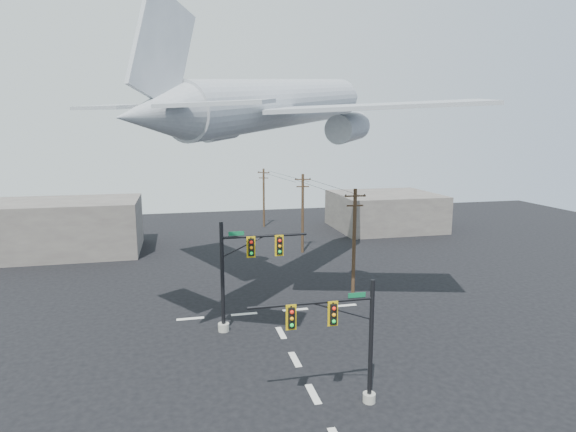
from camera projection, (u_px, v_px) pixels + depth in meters
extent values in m
plane|color=black|center=(313.00, 394.00, 25.34)|extent=(120.00, 120.00, 0.00)
cube|color=silver|center=(313.00, 394.00, 25.33)|extent=(0.40, 2.00, 0.01)
cube|color=silver|center=(295.00, 359.00, 29.17)|extent=(0.40, 2.00, 0.01)
cube|color=silver|center=(281.00, 333.00, 33.01)|extent=(0.40, 2.00, 0.01)
cube|color=silver|center=(190.00, 319.00, 35.51)|extent=(2.00, 0.40, 0.01)
cube|color=silver|center=(244.00, 314.00, 36.40)|extent=(2.00, 0.40, 0.01)
cube|color=silver|center=(295.00, 310.00, 37.29)|extent=(2.00, 0.40, 0.01)
cube|color=silver|center=(344.00, 306.00, 38.18)|extent=(2.00, 0.40, 0.01)
cylinder|color=#9C9B8E|center=(369.00, 398.00, 24.58)|extent=(0.65, 0.65, 0.46)
cylinder|color=black|center=(371.00, 342.00, 24.05)|extent=(0.22, 0.22, 6.51)
cylinder|color=black|center=(312.00, 303.00, 22.96)|extent=(6.21, 0.15, 0.15)
cylinder|color=black|center=(342.00, 311.00, 23.40)|extent=(3.30, 0.07, 0.07)
cube|color=black|center=(333.00, 314.00, 23.16)|extent=(0.32, 0.28, 1.02)
cube|color=gold|center=(333.00, 314.00, 23.17)|extent=(0.51, 0.04, 1.26)
sphere|color=#FA1C0D|center=(334.00, 309.00, 22.95)|extent=(0.19, 0.19, 0.19)
sphere|color=orange|center=(334.00, 315.00, 23.00)|extent=(0.19, 0.19, 0.19)
sphere|color=green|center=(334.00, 321.00, 23.06)|extent=(0.19, 0.19, 0.19)
cube|color=black|center=(291.00, 317.00, 22.70)|extent=(0.32, 0.28, 1.02)
cube|color=gold|center=(291.00, 317.00, 22.71)|extent=(0.51, 0.04, 1.26)
sphere|color=#FA1C0D|center=(292.00, 312.00, 22.49)|extent=(0.19, 0.19, 0.19)
sphere|color=orange|center=(292.00, 319.00, 22.54)|extent=(0.19, 0.19, 0.19)
sphere|color=green|center=(292.00, 325.00, 22.60)|extent=(0.19, 0.19, 0.19)
cube|color=#0D5F35|center=(357.00, 295.00, 23.37)|extent=(0.88, 0.04, 0.24)
cylinder|color=#9C9B8E|center=(224.00, 327.00, 33.30)|extent=(0.77, 0.77, 0.55)
cylinder|color=black|center=(222.00, 278.00, 32.68)|extent=(0.26, 0.26, 7.71)
cylinder|color=black|center=(265.00, 236.00, 32.85)|extent=(5.89, 0.18, 0.18)
cylinder|color=black|center=(243.00, 246.00, 32.64)|extent=(3.23, 0.09, 0.09)
cube|color=black|center=(251.00, 247.00, 32.60)|extent=(0.37, 0.33, 1.21)
cube|color=gold|center=(251.00, 247.00, 32.62)|extent=(0.61, 0.04, 1.49)
sphere|color=#FA1C0D|center=(251.00, 242.00, 32.35)|extent=(0.22, 0.22, 0.22)
sphere|color=orange|center=(251.00, 248.00, 32.42)|extent=(0.22, 0.22, 0.22)
sphere|color=green|center=(251.00, 253.00, 32.49)|extent=(0.22, 0.22, 0.22)
cube|color=black|center=(279.00, 246.00, 33.03)|extent=(0.37, 0.33, 1.21)
cube|color=gold|center=(279.00, 245.00, 33.06)|extent=(0.61, 0.04, 1.49)
sphere|color=#FA1C0D|center=(280.00, 241.00, 32.79)|extent=(0.22, 0.22, 0.22)
sphere|color=orange|center=(280.00, 246.00, 32.86)|extent=(0.22, 0.22, 0.22)
sphere|color=green|center=(280.00, 252.00, 32.92)|extent=(0.22, 0.22, 0.22)
cube|color=#0D5F35|center=(236.00, 234.00, 32.31)|extent=(1.05, 0.04, 0.29)
cylinder|color=#452F1D|center=(354.00, 242.00, 40.14)|extent=(0.30, 0.30, 9.02)
cube|color=#452F1D|center=(355.00, 196.00, 39.46)|extent=(1.81, 0.22, 0.12)
cube|color=#452F1D|center=(355.00, 206.00, 39.60)|extent=(1.41, 0.19, 0.12)
cylinder|color=black|center=(346.00, 195.00, 39.30)|extent=(0.10, 0.10, 0.12)
cylinder|color=black|center=(355.00, 195.00, 39.44)|extent=(0.10, 0.10, 0.12)
cylinder|color=black|center=(365.00, 195.00, 39.58)|extent=(0.10, 0.10, 0.12)
cylinder|color=#452F1D|center=(303.00, 214.00, 54.19)|extent=(0.30, 0.30, 8.97)
cube|color=#452F1D|center=(303.00, 179.00, 53.51)|extent=(1.81, 0.39, 0.12)
cube|color=#452F1D|center=(303.00, 187.00, 53.65)|extent=(1.41, 0.33, 0.12)
cylinder|color=black|center=(296.00, 179.00, 53.43)|extent=(0.10, 0.10, 0.12)
cylinder|color=black|center=(303.00, 178.00, 53.49)|extent=(0.10, 0.10, 0.12)
cylinder|color=black|center=(310.00, 178.00, 53.55)|extent=(0.10, 0.10, 0.12)
cylinder|color=#452F1D|center=(264.00, 198.00, 68.95)|extent=(0.29, 0.29, 8.42)
cube|color=#452F1D|center=(264.00, 173.00, 68.32)|extent=(1.62, 0.82, 0.11)
cube|color=#452F1D|center=(264.00, 178.00, 68.45)|extent=(1.27, 0.66, 0.11)
cylinder|color=black|center=(258.00, 172.00, 68.45)|extent=(0.10, 0.10, 0.11)
cylinder|color=black|center=(264.00, 172.00, 68.30)|extent=(0.10, 0.10, 0.11)
cylinder|color=black|center=(269.00, 172.00, 68.15)|extent=(0.10, 0.10, 0.11)
cylinder|color=black|center=(317.00, 187.00, 46.31)|extent=(0.60, 14.77, 0.03)
cylinder|color=black|center=(275.00, 176.00, 60.75)|extent=(1.62, 15.72, 0.03)
cylinder|color=black|center=(333.00, 187.00, 46.67)|extent=(0.59, 14.77, 0.03)
cylinder|color=black|center=(287.00, 176.00, 61.10)|extent=(1.70, 15.72, 0.03)
cylinder|color=#ADB3B9|center=(282.00, 103.00, 37.46)|extent=(18.22, 19.84, 5.72)
cone|color=#ADB3B9|center=(349.00, 98.00, 49.37)|extent=(6.35, 6.49, 4.11)
cone|color=#ADB3B9|center=(153.00, 115.00, 25.55)|extent=(6.05, 6.22, 3.74)
cube|color=#ADB3B9|center=(187.00, 111.00, 40.05)|extent=(10.62, 15.70, 0.75)
cube|color=#ADB3B9|center=(376.00, 106.00, 32.33)|extent=(15.72, 9.20, 0.75)
cylinder|color=#ADB3B9|center=(219.00, 128.00, 40.07)|extent=(4.08, 4.23, 2.38)
cylinder|color=#ADB3B9|center=(348.00, 128.00, 34.68)|extent=(4.08, 4.23, 2.38)
cube|color=#ADB3B9|center=(163.00, 48.00, 25.77)|extent=(3.79, 4.21, 6.62)
cube|color=#ADB3B9|center=(113.00, 107.00, 27.70)|extent=(5.25, 6.17, 0.43)
cube|color=#ADB3B9|center=(215.00, 103.00, 24.25)|extent=(6.24, 4.82, 0.43)
cube|color=slate|center=(56.00, 227.00, 53.95)|extent=(18.00, 10.00, 6.00)
cube|color=slate|center=(385.00, 211.00, 68.16)|extent=(14.00, 12.00, 5.00)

